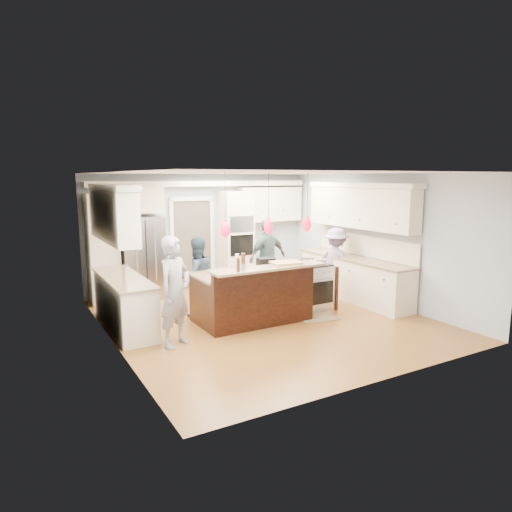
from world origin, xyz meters
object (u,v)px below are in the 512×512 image
at_px(refrigerator, 142,258).
at_px(person_far_left, 197,277).
at_px(kitchen_island, 252,295).
at_px(person_bar_end, 175,292).
at_px(island_range, 311,287).

height_order(refrigerator, person_far_left, refrigerator).
relative_size(kitchen_island, person_bar_end, 1.21).
distance_m(refrigerator, kitchen_island, 2.91).
bearing_deg(person_bar_end, kitchen_island, -13.36).
distance_m(person_bar_end, person_far_left, 1.58).
bearing_deg(island_range, kitchen_island, -176.94).
height_order(refrigerator, island_range, refrigerator).
distance_m(island_range, person_bar_end, 3.15).
distance_m(kitchen_island, person_bar_end, 1.78).
relative_size(person_bar_end, person_far_left, 1.15).
height_order(person_bar_end, person_far_left, person_bar_end).
xyz_separation_m(refrigerator, island_range, (2.71, -2.49, -0.44)).
bearing_deg(kitchen_island, person_far_left, 134.59).
relative_size(refrigerator, island_range, 1.96).
relative_size(refrigerator, person_bar_end, 1.03).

